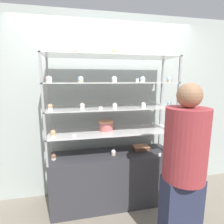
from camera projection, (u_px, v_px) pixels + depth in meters
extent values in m
plane|color=gray|center=(112.00, 202.00, 2.46)|extent=(20.00, 20.00, 0.00)
cube|color=#A8B2AD|center=(107.00, 107.00, 2.58)|extent=(8.00, 0.05, 2.60)
cube|color=#333338|center=(112.00, 178.00, 2.39)|extent=(1.59, 0.45, 0.73)
cube|color=#99999E|center=(52.00, 141.00, 2.35)|extent=(0.02, 0.02, 0.31)
cube|color=#99999E|center=(160.00, 134.00, 2.66)|extent=(0.02, 0.02, 0.31)
cube|color=#99999E|center=(47.00, 154.00, 1.94)|extent=(0.02, 0.02, 0.31)
cube|color=#99999E|center=(175.00, 144.00, 2.24)|extent=(0.02, 0.02, 0.31)
cube|color=silver|center=(112.00, 131.00, 2.27)|extent=(1.59, 0.45, 0.01)
cube|color=#99999E|center=(50.00, 118.00, 2.30)|extent=(0.02, 0.02, 0.31)
cube|color=#99999E|center=(161.00, 114.00, 2.60)|extent=(0.02, 0.02, 0.31)
cube|color=#99999E|center=(45.00, 127.00, 1.88)|extent=(0.02, 0.02, 0.31)
cube|color=#99999E|center=(177.00, 120.00, 2.19)|extent=(0.02, 0.02, 0.31)
cube|color=silver|center=(112.00, 108.00, 2.21)|extent=(1.59, 0.45, 0.01)
cube|color=#99999E|center=(49.00, 95.00, 2.24)|extent=(0.02, 0.02, 0.31)
cube|color=#99999E|center=(162.00, 93.00, 2.55)|extent=(0.02, 0.02, 0.31)
cube|color=#99999E|center=(43.00, 98.00, 1.83)|extent=(0.02, 0.02, 0.31)
cube|color=#99999E|center=(178.00, 95.00, 2.13)|extent=(0.02, 0.02, 0.31)
cube|color=silver|center=(112.00, 83.00, 2.16)|extent=(1.59, 0.45, 0.01)
cube|color=#99999E|center=(47.00, 70.00, 2.18)|extent=(0.02, 0.02, 0.31)
cube|color=#99999E|center=(163.00, 71.00, 2.49)|extent=(0.02, 0.02, 0.31)
cube|color=#99999E|center=(40.00, 67.00, 1.77)|extent=(0.02, 0.02, 0.31)
cube|color=#99999E|center=(180.00, 69.00, 2.08)|extent=(0.02, 0.02, 0.31)
cube|color=silver|center=(112.00, 56.00, 2.10)|extent=(1.59, 0.45, 0.01)
cylinder|color=#C66660|center=(106.00, 126.00, 2.30)|extent=(0.19, 0.19, 0.11)
cylinder|color=#E5996B|center=(106.00, 122.00, 2.29)|extent=(0.19, 0.19, 0.02)
cube|color=brown|center=(141.00, 148.00, 2.46)|extent=(0.21, 0.15, 0.05)
cube|color=#E5996B|center=(141.00, 146.00, 2.45)|extent=(0.22, 0.15, 0.01)
cylinder|color=beige|center=(54.00, 159.00, 2.14)|extent=(0.06, 0.06, 0.03)
sphere|color=#8C5B42|center=(54.00, 156.00, 2.14)|extent=(0.06, 0.06, 0.06)
cylinder|color=#CCB28C|center=(113.00, 154.00, 2.28)|extent=(0.06, 0.06, 0.03)
sphere|color=white|center=(113.00, 152.00, 2.27)|extent=(0.06, 0.06, 0.06)
cylinder|color=white|center=(165.00, 151.00, 2.39)|extent=(0.06, 0.06, 0.03)
sphere|color=#F4EAB2|center=(165.00, 149.00, 2.38)|extent=(0.06, 0.06, 0.06)
cube|color=white|center=(160.00, 155.00, 2.24)|extent=(0.04, 0.00, 0.04)
cylinder|color=#CCB28C|center=(53.00, 135.00, 2.08)|extent=(0.06, 0.06, 0.02)
sphere|color=#E5996B|center=(53.00, 132.00, 2.07)|extent=(0.06, 0.06, 0.06)
cylinder|color=beige|center=(167.00, 129.00, 2.32)|extent=(0.06, 0.06, 0.02)
sphere|color=#F4EAB2|center=(167.00, 127.00, 2.32)|extent=(0.06, 0.06, 0.06)
cube|color=white|center=(74.00, 137.00, 1.97)|extent=(0.04, 0.00, 0.04)
cylinder|color=white|center=(50.00, 109.00, 2.03)|extent=(0.06, 0.06, 0.02)
sphere|color=#E5996B|center=(50.00, 106.00, 2.02)|extent=(0.06, 0.06, 0.06)
cylinder|color=white|center=(82.00, 108.00, 2.11)|extent=(0.06, 0.06, 0.02)
sphere|color=silver|center=(82.00, 105.00, 2.10)|extent=(0.06, 0.06, 0.06)
cylinder|color=beige|center=(115.00, 107.00, 2.12)|extent=(0.06, 0.06, 0.02)
sphere|color=white|center=(115.00, 105.00, 2.11)|extent=(0.06, 0.06, 0.06)
cylinder|color=white|center=(143.00, 107.00, 2.18)|extent=(0.06, 0.06, 0.02)
sphere|color=white|center=(143.00, 105.00, 2.17)|extent=(0.06, 0.06, 0.06)
cylinder|color=beige|center=(169.00, 106.00, 2.27)|extent=(0.06, 0.06, 0.02)
sphere|color=silver|center=(169.00, 103.00, 2.27)|extent=(0.06, 0.06, 0.06)
cube|color=white|center=(101.00, 108.00, 1.98)|extent=(0.04, 0.00, 0.04)
cylinder|color=beige|center=(49.00, 81.00, 1.90)|extent=(0.06, 0.06, 0.02)
sphere|color=silver|center=(49.00, 79.00, 1.89)|extent=(0.06, 0.06, 0.06)
cylinder|color=#CCB28C|center=(81.00, 81.00, 2.03)|extent=(0.06, 0.06, 0.02)
sphere|color=silver|center=(81.00, 79.00, 2.03)|extent=(0.06, 0.06, 0.06)
cylinder|color=beige|center=(114.00, 81.00, 2.08)|extent=(0.06, 0.06, 0.02)
sphere|color=white|center=(114.00, 79.00, 2.08)|extent=(0.06, 0.06, 0.06)
cylinder|color=white|center=(143.00, 81.00, 2.13)|extent=(0.06, 0.06, 0.02)
sphere|color=silver|center=(143.00, 79.00, 2.12)|extent=(0.06, 0.06, 0.06)
cylinder|color=#CCB28C|center=(169.00, 81.00, 2.23)|extent=(0.06, 0.06, 0.02)
sphere|color=silver|center=(169.00, 79.00, 2.22)|extent=(0.06, 0.06, 0.06)
cube|color=white|center=(137.00, 80.00, 2.00)|extent=(0.04, 0.00, 0.04)
cylinder|color=white|center=(47.00, 52.00, 1.90)|extent=(0.05, 0.05, 0.02)
sphere|color=silver|center=(46.00, 50.00, 1.90)|extent=(0.06, 0.06, 0.06)
cylinder|color=beige|center=(80.00, 53.00, 1.93)|extent=(0.05, 0.05, 0.02)
sphere|color=silver|center=(80.00, 50.00, 1.92)|extent=(0.06, 0.06, 0.06)
cylinder|color=beige|center=(115.00, 54.00, 2.00)|extent=(0.05, 0.05, 0.02)
sphere|color=#E5996B|center=(115.00, 51.00, 1.99)|extent=(0.06, 0.06, 0.06)
cylinder|color=beige|center=(146.00, 55.00, 2.07)|extent=(0.05, 0.05, 0.02)
sphere|color=silver|center=(146.00, 52.00, 2.06)|extent=(0.06, 0.06, 0.06)
cylinder|color=white|center=(171.00, 56.00, 2.16)|extent=(0.05, 0.05, 0.02)
sphere|color=white|center=(171.00, 53.00, 2.15)|extent=(0.06, 0.06, 0.06)
cube|color=white|center=(123.00, 52.00, 1.91)|extent=(0.04, 0.00, 0.04)
torus|color=brown|center=(75.00, 53.00, 2.02)|extent=(0.14, 0.14, 0.03)
cube|color=#282D47|center=(180.00, 214.00, 1.73)|extent=(0.37, 0.20, 0.78)
cylinder|color=#993338|center=(186.00, 144.00, 1.60)|extent=(0.39, 0.39, 0.67)
sphere|color=#936B4C|center=(189.00, 95.00, 1.52)|extent=(0.22, 0.22, 0.22)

